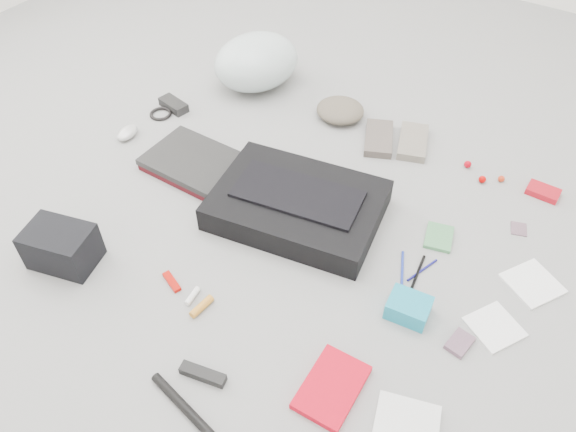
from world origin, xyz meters
The scene contains 32 objects.
ground_plane centered at (0.00, 0.00, 0.00)m, with size 4.00×4.00×0.00m, color gray.
messenger_bag centered at (-0.01, 0.06, 0.04)m, with size 0.52×0.37×0.09m, color black.
bag_flap centered at (-0.01, 0.06, 0.09)m, with size 0.40×0.18×0.01m, color black.
laptop_sleeve centered at (-0.43, 0.06, 0.01)m, with size 0.31×0.23×0.02m, color #520F16.
laptop centered at (-0.43, 0.06, 0.03)m, with size 0.32×0.24×0.02m, color black.
bike_helmet centered at (-0.55, 0.61, 0.11)m, with size 0.29×0.36×0.21m, color silver.
beanie centered at (-0.15, 0.60, 0.03)m, with size 0.18×0.17×0.06m, color #645A4B.
mitten_left centered at (0.04, 0.55, 0.01)m, with size 0.10×0.20×0.03m, color #5F554E.
mitten_right centered at (0.16, 0.59, 0.01)m, with size 0.10×0.20×0.03m, color gray.
power_brick centered at (-0.73, 0.30, 0.02)m, with size 0.12×0.06×0.03m, color black.
cable_coil centered at (-0.74, 0.23, 0.01)m, with size 0.09×0.09×0.01m, color black.
mouse centered at (-0.75, 0.07, 0.02)m, with size 0.06×0.10×0.04m, color beige.
camera_bag centered at (-0.48, -0.47, 0.06)m, with size 0.19×0.13×0.12m, color black.
multitool centered at (-0.16, -0.37, 0.01)m, with size 0.08×0.02×0.01m, color #AE0B04.
toiletry_tube_white centered at (-0.08, -0.37, 0.01)m, with size 0.02×0.02×0.06m, color white.
toiletry_tube_orange centered at (-0.03, -0.39, 0.01)m, with size 0.02×0.02×0.08m, color #C57D23.
u_lock centered at (0.10, -0.55, 0.01)m, with size 0.12×0.03×0.02m, color black.
bike_pump centered at (0.13, -0.64, 0.01)m, with size 0.02×0.02×0.25m, color black.
book_red centered at (0.39, -0.40, 0.01)m, with size 0.13×0.19×0.02m, color red.
notepad centered at (0.42, 0.21, 0.01)m, with size 0.08×0.11×0.01m, color #468552.
pen_blue centered at (0.38, 0.04, 0.00)m, with size 0.01×0.01×0.14m, color #1B2F9F.
pen_black centered at (0.42, 0.04, 0.00)m, with size 0.01×0.01×0.15m, color black.
pen_navy centered at (0.43, 0.07, 0.00)m, with size 0.01×0.01×0.12m, color navy.
accordion_wallet centered at (0.45, -0.10, 0.03)m, with size 0.11×0.09×0.06m, color #1B9ABE.
card_deck centered at (0.61, -0.11, 0.01)m, with size 0.05×0.08×0.01m, color #765568.
napkin_top centered at (0.71, 0.19, 0.00)m, with size 0.14×0.14×0.01m, color white.
napkin_bottom centered at (0.67, -0.01, 0.00)m, with size 0.12×0.12×0.01m, color white.
lollipop_a centered at (0.37, 0.58, 0.01)m, with size 0.03×0.03×0.03m, color #B0000F.
lollipop_b centered at (0.44, 0.54, 0.01)m, with size 0.03×0.03×0.03m, color #BE0100.
lollipop_c centered at (0.49, 0.58, 0.01)m, with size 0.02×0.02×0.02m, color #B72D11.
altoids_tin centered at (0.63, 0.59, 0.01)m, with size 0.10×0.07×0.02m, color #B4111D.
stamp_sheet centered at (0.61, 0.39, 0.00)m, with size 0.05×0.06×0.00m, color #725563.
Camera 1 is at (0.66, -1.02, 1.29)m, focal length 35.00 mm.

